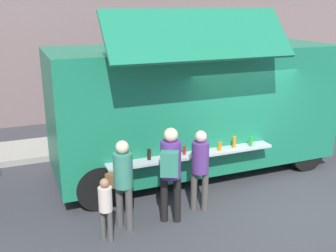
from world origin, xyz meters
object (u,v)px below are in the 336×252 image
Objects in this scene: customer_mid_with_backpack at (171,167)px; customer_rear_waiting at (123,177)px; customer_front_ordering at (200,164)px; food_truck_main at (194,105)px; child_near_queue at (106,204)px; trash_bin at (274,112)px.

customer_mid_with_backpack is 1.09× the size of customer_rear_waiting.
food_truck_main is at bearing 8.71° from customer_front_ordering.
customer_front_ordering is at bearing -29.42° from child_near_queue.
customer_rear_waiting reaches higher than child_near_queue.
customer_front_ordering is at bearing -31.55° from customer_rear_waiting.
customer_mid_with_backpack is (-5.49, -4.36, 0.65)m from trash_bin.
customer_mid_with_backpack reaches higher than trash_bin.
child_near_queue is (-2.63, -2.16, -0.94)m from food_truck_main.
customer_rear_waiting is 1.46× the size of child_near_queue.
customer_front_ordering is 0.98× the size of customer_rear_waiting.
customer_front_ordering is at bearing -45.73° from customer_mid_with_backpack.
customer_front_ordering is (-0.73, -1.81, -0.65)m from food_truck_main.
customer_rear_waiting reaches higher than trash_bin.
food_truck_main reaches higher than child_near_queue.
customer_mid_with_backpack is at bearing -125.27° from food_truck_main.
customer_mid_with_backpack is 1.59× the size of child_near_queue.
customer_front_ordering is 0.74m from customer_mid_with_backpack.
customer_mid_with_backpack is at bearing 138.41° from customer_front_ordering.
food_truck_main is 4.82m from trash_bin.
customer_rear_waiting is at bearing -4.62° from child_near_queue.
food_truck_main is 5.71× the size of child_near_queue.
child_near_queue reaches higher than trash_bin.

